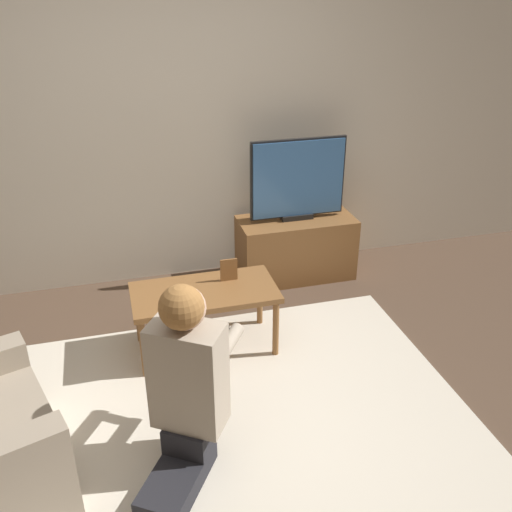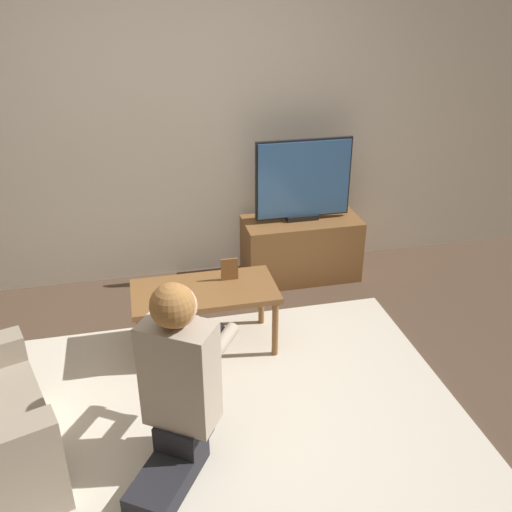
% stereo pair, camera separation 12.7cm
% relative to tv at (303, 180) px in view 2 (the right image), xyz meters
% --- Properties ---
extents(ground_plane, '(10.00, 10.00, 0.00)m').
position_rel_tv_xyz_m(ground_plane, '(-0.96, -1.61, -0.82)').
color(ground_plane, brown).
extents(wall_back, '(10.00, 0.06, 2.60)m').
position_rel_tv_xyz_m(wall_back, '(-0.96, 0.32, 0.48)').
color(wall_back, beige).
rests_on(wall_back, ground_plane).
extents(rug, '(2.80, 2.26, 0.02)m').
position_rel_tv_xyz_m(rug, '(-0.96, -1.61, -0.81)').
color(rug, beige).
rests_on(rug, ground_plane).
extents(tv_stand, '(0.90, 0.41, 0.50)m').
position_rel_tv_xyz_m(tv_stand, '(0.00, -0.00, -0.57)').
color(tv_stand, brown).
rests_on(tv_stand, ground_plane).
extents(tv, '(0.74, 0.08, 0.63)m').
position_rel_tv_xyz_m(tv, '(0.00, 0.00, 0.00)').
color(tv, black).
rests_on(tv, tv_stand).
extents(coffee_table, '(0.90, 0.46, 0.44)m').
position_rel_tv_xyz_m(coffee_table, '(-0.88, -0.80, -0.42)').
color(coffee_table, brown).
rests_on(coffee_table, ground_plane).
extents(person_kneeling, '(0.66, 0.83, 1.01)m').
position_rel_tv_xyz_m(person_kneeling, '(-1.13, -1.74, -0.30)').
color(person_kneeling, '#232328').
rests_on(person_kneeling, rug).
extents(picture_frame, '(0.11, 0.01, 0.15)m').
position_rel_tv_xyz_m(picture_frame, '(-0.70, -0.72, -0.30)').
color(picture_frame, brown).
rests_on(picture_frame, coffee_table).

